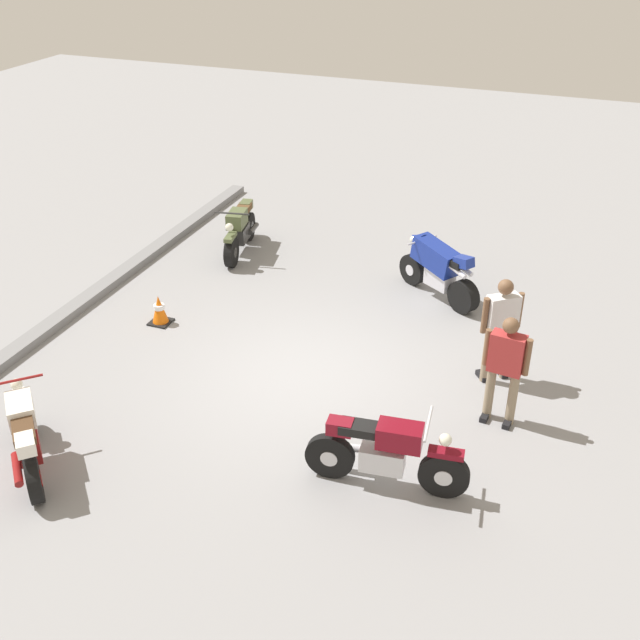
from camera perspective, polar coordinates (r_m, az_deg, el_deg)
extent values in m
plane|color=gray|center=(11.87, -1.19, -4.17)|extent=(40.00, 40.00, 0.00)
cube|color=gray|center=(13.98, -18.96, 0.10)|extent=(14.00, 0.30, 0.15)
cylinder|color=black|center=(11.23, -21.33, -6.91)|extent=(0.54, 0.53, 0.60)
cylinder|color=black|center=(10.14, -20.72, -11.19)|extent=(0.54, 0.53, 0.60)
cylinder|color=maroon|center=(11.23, -21.33, -6.91)|extent=(0.28, 0.28, 0.21)
cylinder|color=maroon|center=(10.14, -20.72, -11.19)|extent=(0.28, 0.28, 0.21)
cube|color=maroon|center=(10.58, -21.11, -8.68)|extent=(0.60, 0.59, 0.32)
cube|color=white|center=(10.51, -21.60, -6.32)|extent=(0.62, 0.62, 0.30)
cube|color=white|center=(11.04, -21.64, -5.53)|extent=(0.43, 0.42, 0.08)
cube|color=#4C331E|center=(10.13, -21.43, -7.64)|extent=(0.61, 0.60, 0.12)
cube|color=white|center=(9.90, -21.27, -8.72)|extent=(0.38, 0.38, 0.18)
cylinder|color=maroon|center=(10.30, -21.82, -10.38)|extent=(0.47, 0.47, 0.16)
cylinder|color=maroon|center=(10.65, -21.98, -4.25)|extent=(0.51, 0.53, 0.04)
sphere|color=silver|center=(10.95, -21.86, -4.52)|extent=(0.16, 0.16, 0.16)
cylinder|color=black|center=(9.67, 9.30, -11.45)|extent=(0.19, 0.65, 0.64)
cylinder|color=black|center=(9.82, 0.75, -10.19)|extent=(0.19, 0.65, 0.64)
cylinder|color=silver|center=(9.67, 9.30, -11.45)|extent=(0.16, 0.24, 0.22)
cylinder|color=silver|center=(9.82, 0.75, -10.19)|extent=(0.16, 0.24, 0.22)
cube|color=silver|center=(9.66, 4.71, -10.35)|extent=(0.34, 0.59, 0.32)
cube|color=maroon|center=(9.39, 6.03, -8.66)|extent=(0.38, 0.59, 0.30)
cube|color=maroon|center=(9.45, 9.47, -9.85)|extent=(0.21, 0.46, 0.08)
cube|color=black|center=(9.43, 3.31, -8.18)|extent=(0.33, 0.63, 0.12)
cube|color=maroon|center=(9.49, 1.51, -8.00)|extent=(0.25, 0.34, 0.18)
cylinder|color=silver|center=(9.87, 2.56, -9.60)|extent=(0.17, 0.57, 0.16)
cylinder|color=silver|center=(9.21, 8.15, -7.73)|extent=(0.70, 0.12, 0.04)
sphere|color=silver|center=(9.32, 9.42, -8.88)|extent=(0.16, 0.16, 0.16)
cylinder|color=black|center=(14.55, 7.00, 3.82)|extent=(0.47, 0.59, 0.60)
cylinder|color=black|center=(13.70, 10.73, 1.75)|extent=(0.52, 0.62, 0.60)
cylinder|color=silver|center=(14.55, 7.00, 3.82)|extent=(0.27, 0.27, 0.21)
cylinder|color=silver|center=(13.70, 10.73, 1.75)|extent=(0.27, 0.27, 0.21)
cube|color=silver|center=(14.04, 8.98, 3.10)|extent=(0.54, 0.62, 0.32)
cube|color=navy|center=(13.96, 8.69, 4.80)|extent=(0.85, 1.02, 0.57)
cone|color=navy|center=(14.24, 7.31, 6.08)|extent=(0.48, 0.48, 0.39)
cube|color=black|center=(13.68, 9.85, 4.47)|extent=(0.55, 0.64, 0.12)
cube|color=navy|center=(13.46, 10.77, 4.32)|extent=(0.38, 0.41, 0.23)
cylinder|color=silver|center=(13.62, 10.79, 3.79)|extent=(0.29, 0.38, 0.17)
cylinder|color=silver|center=(13.51, 10.30, 3.62)|extent=(0.29, 0.38, 0.17)
cylinder|color=silver|center=(14.14, 7.69, 5.97)|extent=(0.60, 0.42, 0.04)
sphere|color=silver|center=(14.32, 7.08, 6.01)|extent=(0.16, 0.16, 0.16)
cylinder|color=black|center=(15.24, -6.68, 5.08)|extent=(0.62, 0.27, 0.60)
cylinder|color=black|center=(16.42, -5.42, 7.04)|extent=(0.62, 0.27, 0.60)
cylinder|color=#333333|center=(15.24, -6.68, 5.08)|extent=(0.24, 0.22, 0.21)
cylinder|color=#333333|center=(16.42, -5.42, 7.04)|extent=(0.24, 0.22, 0.21)
cube|color=#333333|center=(15.83, -6.00, 6.50)|extent=(0.60, 0.38, 0.32)
cube|color=#515B38|center=(15.50, -6.27, 7.57)|extent=(0.61, 0.42, 0.30)
cube|color=#515B38|center=(15.10, -6.76, 6.22)|extent=(0.46, 0.24, 0.08)
cube|color=brown|center=(15.89, -5.85, 8.25)|extent=(0.64, 0.37, 0.12)
cube|color=#515B38|center=(16.17, -5.57, 8.57)|extent=(0.36, 0.28, 0.18)
cylinder|color=#333333|center=(16.16, -5.04, 6.87)|extent=(0.57, 0.21, 0.16)
cylinder|color=#333333|center=(15.11, -6.65, 7.97)|extent=(0.17, 0.69, 0.04)
sphere|color=silver|center=(14.99, -6.83, 6.95)|extent=(0.16, 0.16, 0.16)
cylinder|color=gray|center=(11.94, 13.84, -2.47)|extent=(0.18, 0.18, 0.85)
cube|color=black|center=(12.19, 13.49, -3.85)|extent=(0.27, 0.24, 0.08)
cylinder|color=gray|center=(11.79, 12.41, -2.73)|extent=(0.18, 0.18, 0.85)
cube|color=black|center=(12.04, 12.08, -4.13)|extent=(0.27, 0.24, 0.08)
cube|color=silver|center=(11.50, 13.54, 0.45)|extent=(0.47, 0.51, 0.60)
cylinder|color=brown|center=(11.63, 14.77, 0.73)|extent=(0.13, 0.13, 0.57)
cylinder|color=brown|center=(11.36, 12.30, 0.33)|extent=(0.13, 0.13, 0.57)
sphere|color=brown|center=(11.29, 13.80, 2.42)|extent=(0.23, 0.23, 0.23)
cylinder|color=gray|center=(11.03, 12.62, -5.35)|extent=(0.14, 0.14, 0.83)
cube|color=black|center=(11.20, 12.32, -7.07)|extent=(0.27, 0.13, 0.08)
cylinder|color=gray|center=(10.97, 14.26, -5.78)|extent=(0.14, 0.14, 0.83)
cube|color=black|center=(11.14, 13.94, -7.51)|extent=(0.27, 0.13, 0.08)
cube|color=#B23333|center=(10.61, 13.88, -2.45)|extent=(0.28, 0.49, 0.59)
cylinder|color=brown|center=(10.66, 12.46, -2.00)|extent=(0.10, 0.10, 0.55)
cylinder|color=brown|center=(10.56, 15.33, -2.73)|extent=(0.10, 0.10, 0.55)
sphere|color=brown|center=(10.39, 14.17, -0.41)|extent=(0.22, 0.22, 0.22)
cube|color=black|center=(13.53, -11.88, -0.15)|extent=(0.36, 0.36, 0.03)
cone|color=orange|center=(13.40, -12.00, 0.83)|extent=(0.28, 0.28, 0.50)
cylinder|color=white|center=(13.38, -12.01, 0.98)|extent=(0.19, 0.19, 0.08)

